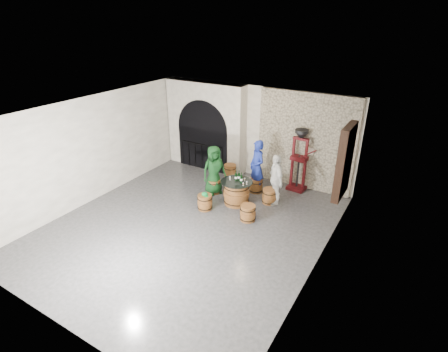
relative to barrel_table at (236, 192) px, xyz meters
The scene contains 31 objects.
ground 1.90m from the barrel_table, 105.09° to the right, with size 8.00×8.00×0.00m, color #2F2F32.
wall_back 2.57m from the barrel_table, 102.44° to the left, with size 8.00×8.00×0.00m, color silver.
wall_front 5.95m from the barrel_table, 94.78° to the right, with size 8.00×8.00×0.00m, color silver.
wall_left 4.54m from the barrel_table, 155.69° to the right, with size 8.00×8.00×0.00m, color silver.
wall_right 3.72m from the barrel_table, 30.84° to the right, with size 8.00×8.00×0.00m, color silver.
ceiling 3.39m from the barrel_table, 105.09° to the right, with size 8.00×8.00×0.00m, color beige.
stone_facing_panel 2.80m from the barrel_table, 58.44° to the left, with size 3.20×0.12×3.18m, color #AFA48B.
arched_opening 3.30m from the barrel_table, 140.91° to the left, with size 3.10×0.60×3.19m.
shuttered_window 3.28m from the barrel_table, 11.71° to the left, with size 0.23×1.10×2.00m.
barrel_table is the anchor object (origin of this frame).
barrel_stool_left 1.03m from the barrel_table, 165.27° to the left, with size 0.46×0.46×0.47m.
barrel_stool_far 1.03m from the barrel_table, 80.29° to the left, with size 0.46×0.46×0.47m.
barrel_stool_right 1.03m from the barrel_table, 32.13° to the left, with size 0.46×0.46×0.47m.
barrel_stool_near_right 1.03m from the barrel_table, 42.42° to the right, with size 0.46×0.46×0.47m.
barrel_stool_near_left 1.03m from the barrel_table, 128.77° to the right, with size 0.46×0.46×0.47m.
green_cap 1.03m from the barrel_table, 128.55° to the right, with size 0.23×0.18×0.10m.
person_green 1.09m from the barrel_table, 165.27° to the left, with size 0.79×0.51×1.61m, color #0F3815.
person_blue 1.15m from the barrel_table, 80.29° to the left, with size 0.64×0.42×1.77m, color navy.
person_white 1.26m from the barrel_table, 32.13° to the left, with size 0.94×0.39×1.61m, color white.
wine_bottle_left 0.51m from the barrel_table, 139.86° to the left, with size 0.08×0.08×0.32m.
wine_bottle_center 0.53m from the barrel_table, ahead, with size 0.08×0.08×0.32m.
wine_bottle_right 0.52m from the barrel_table, 78.55° to the left, with size 0.08×0.08×0.32m.
tasting_glass_a 0.48m from the barrel_table, behind, with size 0.05×0.05×0.10m, color #BD6E24, non-canonical shape.
tasting_glass_b 0.55m from the barrel_table, ahead, with size 0.05×0.05×0.10m, color #BD6E24, non-canonical shape.
tasting_glass_c 0.46m from the barrel_table, 105.41° to the left, with size 0.05×0.05×0.10m, color #BD6E24, non-canonical shape.
tasting_glass_d 0.49m from the barrel_table, 37.33° to the left, with size 0.05×0.05×0.10m, color #BD6E24, non-canonical shape.
tasting_glass_e 0.54m from the barrel_table, 26.24° to the right, with size 0.05×0.05×0.10m, color #BD6E24, non-canonical shape.
tasting_glass_f 0.50m from the barrel_table, behind, with size 0.05×0.05×0.10m, color #BD6E24, non-canonical shape.
side_barrel 1.66m from the barrel_table, 126.82° to the left, with size 0.45×0.45×0.59m.
corking_press 2.40m from the barrel_table, 55.79° to the left, with size 0.86×0.51×2.08m.
control_box 2.77m from the barrel_table, 52.78° to the left, with size 0.18×0.10×0.22m, color silver.
Camera 1 is at (5.03, -6.52, 5.36)m, focal length 28.00 mm.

